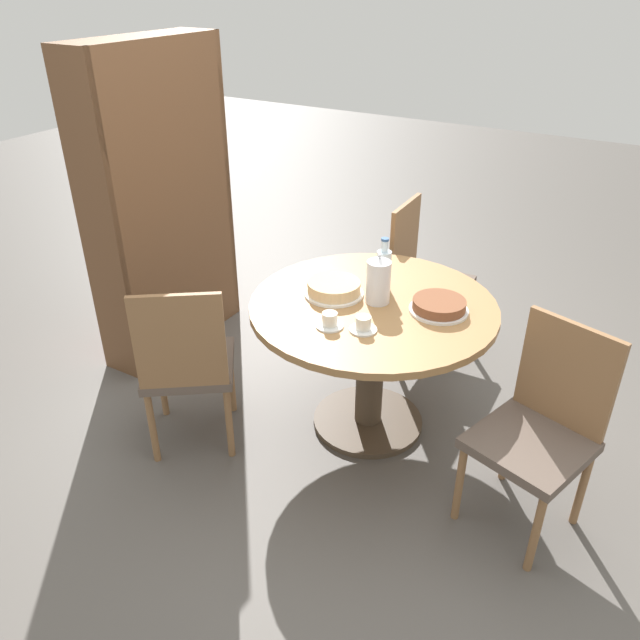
{
  "coord_description": "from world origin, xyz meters",
  "views": [
    {
      "loc": [
        -2.35,
        -1.09,
        2.1
      ],
      "look_at": [
        0.0,
        0.29,
        0.54
      ],
      "focal_mm": 35.0,
      "sensor_mm": 36.0,
      "label": 1
    }
  ],
  "objects_px": {
    "coffee_pot": "(378,280)",
    "cake_main": "(334,288)",
    "water_bottle": "(383,269)",
    "cup_b": "(330,321)",
    "chair_c": "(541,427)",
    "cup_a": "(363,325)",
    "chair_a": "(423,274)",
    "bookshelf": "(163,207)",
    "chair_b": "(187,363)",
    "cake_second": "(439,306)"
  },
  "relations": [
    {
      "from": "coffee_pot",
      "to": "cake_main",
      "type": "relative_size",
      "value": 0.85
    },
    {
      "from": "cup_a",
      "to": "bookshelf",
      "type": "bearing_deg",
      "value": 75.0
    },
    {
      "from": "chair_a",
      "to": "cup_b",
      "type": "distance_m",
      "value": 1.21
    },
    {
      "from": "bookshelf",
      "to": "cup_b",
      "type": "height_order",
      "value": "bookshelf"
    },
    {
      "from": "chair_b",
      "to": "chair_c",
      "type": "xyz_separation_m",
      "value": [
        0.37,
        -1.54,
        0.0
      ]
    },
    {
      "from": "cup_b",
      "to": "chair_c",
      "type": "bearing_deg",
      "value": -84.6
    },
    {
      "from": "chair_c",
      "to": "bookshelf",
      "type": "xyz_separation_m",
      "value": [
        0.36,
        2.3,
        0.4
      ]
    },
    {
      "from": "water_bottle",
      "to": "cup_b",
      "type": "height_order",
      "value": "water_bottle"
    },
    {
      "from": "chair_b",
      "to": "coffee_pot",
      "type": "height_order",
      "value": "coffee_pot"
    },
    {
      "from": "bookshelf",
      "to": "water_bottle",
      "type": "height_order",
      "value": "bookshelf"
    },
    {
      "from": "cup_b",
      "to": "chair_a",
      "type": "bearing_deg",
      "value": 1.12
    },
    {
      "from": "bookshelf",
      "to": "water_bottle",
      "type": "xyz_separation_m",
      "value": [
        -0.0,
        -1.41,
        -0.06
      ]
    },
    {
      "from": "bookshelf",
      "to": "cake_main",
      "type": "relative_size",
      "value": 6.25
    },
    {
      "from": "cake_second",
      "to": "cup_a",
      "type": "xyz_separation_m",
      "value": [
        -0.33,
        0.22,
        -0.0
      ]
    },
    {
      "from": "chair_a",
      "to": "water_bottle",
      "type": "height_order",
      "value": "water_bottle"
    },
    {
      "from": "coffee_pot",
      "to": "cup_b",
      "type": "bearing_deg",
      "value": 165.91
    },
    {
      "from": "chair_b",
      "to": "cake_second",
      "type": "height_order",
      "value": "chair_b"
    },
    {
      "from": "chair_a",
      "to": "chair_b",
      "type": "bearing_deg",
      "value": 156.37
    },
    {
      "from": "chair_a",
      "to": "water_bottle",
      "type": "xyz_separation_m",
      "value": [
        -0.73,
        -0.07,
        0.35
      ]
    },
    {
      "from": "cake_second",
      "to": "cup_a",
      "type": "height_order",
      "value": "cup_a"
    },
    {
      "from": "chair_a",
      "to": "cup_b",
      "type": "height_order",
      "value": "chair_a"
    },
    {
      "from": "chair_c",
      "to": "cup_a",
      "type": "relative_size",
      "value": 7.36
    },
    {
      "from": "water_bottle",
      "to": "cup_a",
      "type": "xyz_separation_m",
      "value": [
        -0.4,
        -0.1,
        -0.08
      ]
    },
    {
      "from": "chair_b",
      "to": "cake_main",
      "type": "distance_m",
      "value": 0.78
    },
    {
      "from": "cup_b",
      "to": "cake_main",
      "type": "bearing_deg",
      "value": 25.94
    },
    {
      "from": "chair_a",
      "to": "chair_b",
      "type": "xyz_separation_m",
      "value": [
        -1.46,
        0.59,
        0.0
      ]
    },
    {
      "from": "chair_c",
      "to": "cake_second",
      "type": "xyz_separation_m",
      "value": [
        0.28,
        0.57,
        0.27
      ]
    },
    {
      "from": "chair_a",
      "to": "water_bottle",
      "type": "bearing_deg",
      "value": -176.58
    },
    {
      "from": "cup_a",
      "to": "cake_main",
      "type": "bearing_deg",
      "value": 50.09
    },
    {
      "from": "chair_b",
      "to": "cup_a",
      "type": "distance_m",
      "value": 0.86
    },
    {
      "from": "chair_c",
      "to": "cup_b",
      "type": "bearing_deg",
      "value": -157.02
    },
    {
      "from": "chair_a",
      "to": "cake_second",
      "type": "distance_m",
      "value": 0.93
    },
    {
      "from": "chair_a",
      "to": "cup_a",
      "type": "xyz_separation_m",
      "value": [
        -1.13,
        -0.16,
        0.27
      ]
    },
    {
      "from": "coffee_pot",
      "to": "water_bottle",
      "type": "bearing_deg",
      "value": 15.43
    },
    {
      "from": "cake_second",
      "to": "cup_b",
      "type": "bearing_deg",
      "value": 135.79
    },
    {
      "from": "chair_b",
      "to": "bookshelf",
      "type": "distance_m",
      "value": 1.12
    },
    {
      "from": "bookshelf",
      "to": "chair_c",
      "type": "bearing_deg",
      "value": 81.09
    },
    {
      "from": "coffee_pot",
      "to": "water_bottle",
      "type": "height_order",
      "value": "water_bottle"
    },
    {
      "from": "chair_b",
      "to": "cake_main",
      "type": "relative_size",
      "value": 3.17
    },
    {
      "from": "coffee_pot",
      "to": "bookshelf",
      "type": "bearing_deg",
      "value": 84.73
    },
    {
      "from": "bookshelf",
      "to": "coffee_pot",
      "type": "height_order",
      "value": "bookshelf"
    },
    {
      "from": "cake_main",
      "to": "chair_a",
      "type": "bearing_deg",
      "value": -7.02
    },
    {
      "from": "chair_c",
      "to": "coffee_pot",
      "type": "xyz_separation_m",
      "value": [
        0.23,
        0.85,
        0.35
      ]
    },
    {
      "from": "chair_a",
      "to": "coffee_pot",
      "type": "height_order",
      "value": "coffee_pot"
    },
    {
      "from": "cup_a",
      "to": "cup_b",
      "type": "xyz_separation_m",
      "value": [
        -0.05,
        0.14,
        0.0
      ]
    },
    {
      "from": "chair_a",
      "to": "chair_c",
      "type": "distance_m",
      "value": 1.45
    },
    {
      "from": "chair_c",
      "to": "chair_b",
      "type": "bearing_deg",
      "value": -148.98
    },
    {
      "from": "chair_a",
      "to": "chair_c",
      "type": "xyz_separation_m",
      "value": [
        -1.09,
        -0.96,
        0.0
      ]
    },
    {
      "from": "bookshelf",
      "to": "cake_main",
      "type": "bearing_deg",
      "value": 81.99
    },
    {
      "from": "chair_c",
      "to": "water_bottle",
      "type": "xyz_separation_m",
      "value": [
        0.36,
        0.89,
        0.35
      ]
    }
  ]
}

